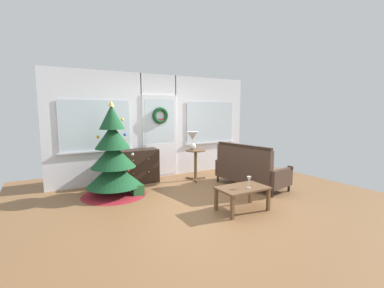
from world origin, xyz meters
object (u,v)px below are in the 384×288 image
settee_sofa (248,170)px  coffee_table (242,191)px  table_lamp (193,138)px  christmas_tree (113,161)px  gift_box (138,190)px  wine_glass (249,180)px  dresser_cabinet (138,166)px  side_table (196,159)px

settee_sofa → coffee_table: (-1.03, -0.98, -0.03)m
table_lamp → coffee_table: table_lamp is taller
christmas_tree → gift_box: 0.75m
christmas_tree → table_lamp: bearing=6.0°
coffee_table → gift_box: size_ratio=3.88×
christmas_tree → wine_glass: (1.70, -2.01, -0.14)m
christmas_tree → coffee_table: christmas_tree is taller
table_lamp → dresser_cabinet: bearing=160.8°
settee_sofa → table_lamp: size_ratio=3.83×
dresser_cabinet → settee_sofa: settee_sofa is taller
dresser_cabinet → settee_sofa: size_ratio=0.54×
christmas_tree → side_table: (2.00, 0.16, -0.17)m
wine_glass → gift_box: size_ratio=0.89×
dresser_cabinet → coffee_table: bearing=-70.2°
settee_sofa → side_table: 1.31m
settee_sofa → dresser_cabinet: bearing=140.9°
wine_glass → gift_box: (-1.32, 1.74, -0.44)m
coffee_table → settee_sofa: bearing=43.5°
dresser_cabinet → side_table: bearing=-20.0°
table_lamp → wine_glass: table_lamp is taller
dresser_cabinet → side_table: (1.28, -0.46, 0.13)m
table_lamp → settee_sofa: bearing=-57.8°
settee_sofa → wine_glass: (-0.97, -1.06, 0.17)m
christmas_tree → table_lamp: christmas_tree is taller
christmas_tree → side_table: 2.01m
side_table → table_lamp: size_ratio=1.67×
dresser_cabinet → wine_glass: (0.98, -2.64, 0.16)m
christmas_tree → wine_glass: christmas_tree is taller
table_lamp → coffee_table: size_ratio=0.52×
side_table → coffee_table: 2.13m
table_lamp → wine_glass: size_ratio=2.26×
side_table → christmas_tree: bearing=-175.3°
christmas_tree → side_table: size_ratio=2.54×
christmas_tree → table_lamp: (1.94, 0.20, 0.33)m
settee_sofa → side_table: (-0.67, 1.12, 0.14)m
dresser_cabinet → coffee_table: dresser_cabinet is taller
side_table → settee_sofa: bearing=-59.1°
side_table → dresser_cabinet: bearing=160.0°
settee_sofa → gift_box: size_ratio=7.67×
side_table → table_lamp: (-0.06, 0.04, 0.50)m
table_lamp → christmas_tree: bearing=-174.0°
settee_sofa → table_lamp: (-0.73, 1.16, 0.64)m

